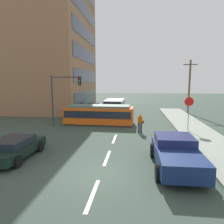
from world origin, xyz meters
The scene contains 18 objects.
ground_plane centered at (0.00, 10.00, 0.00)m, with size 120.00×120.00×0.00m, color #344339.
sidewalk_curb_right centered at (6.80, 6.00, 0.07)m, with size 3.20×36.00×0.14m, color gray.
lane_stripe_0 centered at (0.00, -2.00, 0.01)m, with size 0.16×2.40×0.01m, color silver.
lane_stripe_1 centered at (0.00, 2.00, 0.01)m, with size 0.16×2.40×0.01m, color silver.
lane_stripe_2 centered at (0.00, 6.00, 0.01)m, with size 0.16×2.40×0.01m, color silver.
lane_stripe_3 centered at (0.00, 17.39, 0.01)m, with size 0.16×2.40×0.01m, color silver.
lane_stripe_4 centered at (0.00, 23.39, 0.01)m, with size 0.16×2.40×0.01m, color silver.
corner_building centered at (-14.88, 22.53, 9.60)m, with size 17.48×15.50×19.20m.
streetcar_tram centered at (-2.13, 11.39, 1.01)m, with size 6.94×2.74×1.96m.
city_bus centered at (-1.43, 19.57, 1.04)m, with size 2.60×5.13×1.82m.
pedestrian_crossing centered at (1.96, 8.16, 0.94)m, with size 0.51×0.36×1.67m.
pickup_truck_parked centered at (3.62, 1.00, 0.80)m, with size 2.31×5.02×1.55m.
parked_sedan_near centered at (-5.24, 1.33, 0.62)m, with size 2.12×4.14×1.19m.
parked_sedan_mid centered at (-5.74, 15.36, 0.62)m, with size 2.10×4.07×1.19m.
parked_sedan_far centered at (-4.84, 21.46, 0.62)m, with size 2.05×4.08×1.19m.
stop_sign centered at (6.07, 8.98, 2.19)m, with size 0.76×0.07×2.88m.
traffic_light_mast centered at (-5.24, 9.81, 3.48)m, with size 2.93×0.33×4.94m.
utility_pole_mid centered at (8.62, 19.86, 3.76)m, with size 1.80×0.24×7.16m.
Camera 1 is at (1.62, -9.36, 4.34)m, focal length 33.51 mm.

